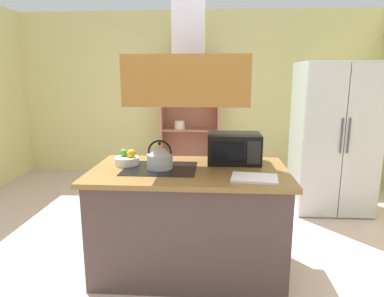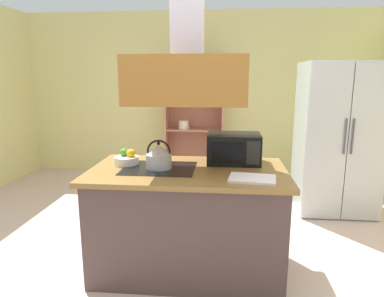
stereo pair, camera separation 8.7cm
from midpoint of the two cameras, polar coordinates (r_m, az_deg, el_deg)
ground_plane at (r=3.26m, az=-1.79°, el=-18.42°), size 7.80×7.80×0.00m
wall_back at (r=5.80m, az=1.89°, el=9.05°), size 6.00×0.12×2.70m
kitchen_island at (r=2.96m, az=0.20°, el=-11.86°), size 1.63×0.92×0.90m
range_hood at (r=2.71m, az=0.22°, el=13.90°), size 0.90×0.70×1.26m
refrigerator at (r=4.51m, az=23.75°, el=1.57°), size 0.90×0.77×1.82m
dish_cabinet at (r=5.64m, az=0.89°, el=4.23°), size 0.97×0.40×1.99m
kettle at (r=2.81m, az=-4.75°, el=-1.36°), size 0.22×0.22×0.24m
cutting_board at (r=2.57m, az=11.09°, el=-4.99°), size 0.37×0.28×0.02m
microwave at (r=3.01m, az=7.87°, el=0.02°), size 0.46×0.35×0.26m
fruit_bowl at (r=2.99m, az=-10.14°, el=-1.75°), size 0.21×0.21×0.14m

